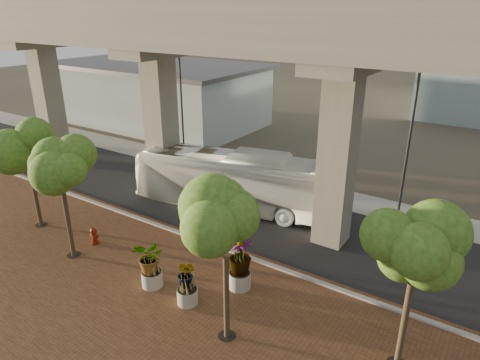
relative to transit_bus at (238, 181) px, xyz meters
The scene contains 18 objects.
ground 3.24m from the transit_bus, 79.64° to the right, with size 160.00×160.00×0.00m, color #3A342A.
brick_plaza 10.80m from the transit_bus, 87.40° to the right, with size 70.00×13.00×0.06m, color brown.
asphalt_road 1.97m from the transit_bus, 53.10° to the right, with size 90.00×8.00×0.04m, color black.
curb_strip 4.98m from the transit_bus, 84.06° to the right, with size 70.00×0.25×0.16m, color #9F9C94.
far_sidewalk 5.20m from the transit_bus, 84.32° to the left, with size 90.00×3.00×0.06m, color #9F9C94.
transit_viaduct 5.53m from the transit_bus, 53.10° to the right, with size 72.00×5.60×12.40m.
station_pavilion 23.69m from the transit_bus, 145.61° to the left, with size 23.00×13.00×6.30m.
transit_bus is the anchor object (origin of this frame).
fire_hydrant 8.95m from the transit_bus, 115.86° to the right, with size 0.49×0.44×0.98m.
planter_front 9.09m from the transit_bus, 81.44° to the right, with size 2.08×2.08×2.29m.
planter_right 8.36m from the transit_bus, 55.57° to the right, with size 2.43×2.43×2.60m.
planter_left 9.70m from the transit_bus, 68.94° to the right, with size 1.96×1.96×2.16m.
street_tree_far_west 12.03m from the transit_bus, 134.58° to the right, with size 3.72×3.72×6.36m.
street_tree_near_west 10.52m from the transit_bus, 112.32° to the right, with size 3.23×3.23×6.22m.
street_tree_near_east 11.80m from the transit_bus, 58.28° to the right, with size 3.60×3.60×6.22m.
street_tree_far_east 14.29m from the transit_bus, 32.45° to the right, with size 3.37×3.37×5.93m.
streetlamp_west 9.91m from the transit_bus, 151.70° to the left, with size 0.42×1.23×8.47m.
streetlamp_east 10.41m from the transit_bus, 27.27° to the left, with size 0.45×1.31×9.04m.
Camera 1 is at (13.13, -17.66, 11.82)m, focal length 32.00 mm.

